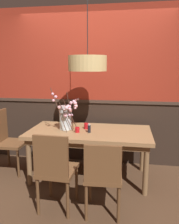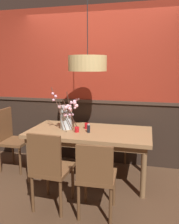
{
  "view_description": "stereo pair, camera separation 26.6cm",
  "coord_description": "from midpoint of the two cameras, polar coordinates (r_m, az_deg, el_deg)",
  "views": [
    {
      "loc": [
        0.54,
        -3.2,
        1.65
      ],
      "look_at": [
        0.0,
        0.0,
        1.01
      ],
      "focal_mm": 37.06,
      "sensor_mm": 36.0,
      "label": 1
    },
    {
      "loc": [
        0.8,
        -3.14,
        1.65
      ],
      "look_at": [
        0.0,
        0.0,
        1.01
      ],
      "focal_mm": 37.06,
      "sensor_mm": 36.0,
      "label": 2
    }
  ],
  "objects": [
    {
      "name": "ground_plane",
      "position": [
        3.64,
        -2.17,
        -15.76
      ],
      "size": [
        24.0,
        24.0,
        0.0
      ],
      "primitive_type": "plane",
      "color": "#4C3321"
    },
    {
      "name": "back_wall",
      "position": [
        3.92,
        -0.29,
        6.06
      ],
      "size": [
        4.31,
        0.14,
        2.6
      ],
      "color": "#2D2119",
      "rests_on": "ground"
    },
    {
      "name": "dining_table",
      "position": [
        3.39,
        -2.26,
        -5.99
      ],
      "size": [
        1.76,
        0.91,
        0.73
      ],
      "color": "#997047",
      "rests_on": "ground"
    },
    {
      "name": "chair_far_side_right",
      "position": [
        4.21,
        4.14,
        -4.08
      ],
      "size": [
        0.41,
        0.43,
        0.98
      ],
      "color": "brown",
      "rests_on": "ground"
    },
    {
      "name": "chair_near_side_right",
      "position": [
        2.59,
        0.36,
        -15.26
      ],
      "size": [
        0.42,
        0.44,
        0.87
      ],
      "color": "brown",
      "rests_on": "ground"
    },
    {
      "name": "chair_near_side_left",
      "position": [
        2.71,
        -11.32,
        -13.49
      ],
      "size": [
        0.42,
        0.45,
        0.94
      ],
      "color": "brown",
      "rests_on": "ground"
    },
    {
      "name": "chair_far_side_left",
      "position": [
        4.33,
        -3.67,
        -3.7
      ],
      "size": [
        0.49,
        0.47,
        0.97
      ],
      "color": "brown",
      "rests_on": "ground"
    },
    {
      "name": "chair_head_west_end",
      "position": [
        3.9,
        -21.56,
        -6.04
      ],
      "size": [
        0.42,
        0.45,
        0.98
      ],
      "color": "brown",
      "rests_on": "ground"
    },
    {
      "name": "vase_with_blossoms",
      "position": [
        3.41,
        -8.07,
        -1.28
      ],
      "size": [
        0.42,
        0.35,
        0.62
      ],
      "color": "silver",
      "rests_on": "dining_table"
    },
    {
      "name": "candle_holder_nearer_center",
      "position": [
        3.44,
        -2.98,
        -3.49
      ],
      "size": [
        0.07,
        0.07,
        0.09
      ],
      "color": "red",
      "rests_on": "dining_table"
    },
    {
      "name": "candle_holder_nearer_edge",
      "position": [
        3.28,
        -5.35,
        -4.41
      ],
      "size": [
        0.07,
        0.07,
        0.08
      ],
      "color": "red",
      "rests_on": "dining_table"
    },
    {
      "name": "condiment_bottle",
      "position": [
        3.25,
        -2.43,
        -4.1
      ],
      "size": [
        0.04,
        0.04,
        0.13
      ],
      "color": "black",
      "rests_on": "dining_table"
    },
    {
      "name": "pendant_lamp",
      "position": [
        3.24,
        -2.9,
        11.88
      ],
      "size": [
        0.53,
        0.53,
        1.02
      ],
      "color": "tan"
    }
  ]
}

